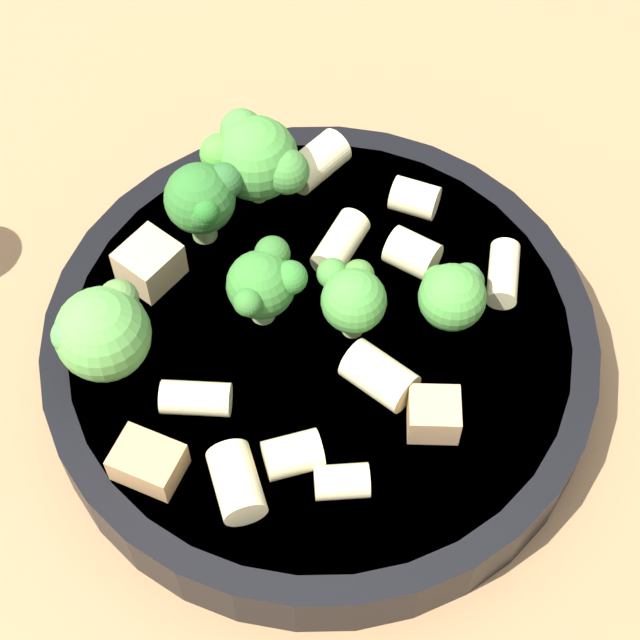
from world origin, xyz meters
TOP-DOWN VIEW (x-y plane):
  - ground_plane at (0.00, 0.00)m, footprint 2.00×2.00m
  - pasta_bowl at (0.00, 0.00)m, footprint 0.24×0.24m
  - broccoli_floret_0 at (-0.01, -0.02)m, footprint 0.03×0.03m
  - broccoli_floret_1 at (-0.08, -0.02)m, footprint 0.04×0.05m
  - broccoli_floret_2 at (0.01, -0.09)m, footprint 0.04×0.04m
  - broccoli_floret_3 at (-0.00, 0.01)m, footprint 0.03×0.03m
  - broccoli_floret_4 at (-0.06, -0.04)m, footprint 0.03×0.04m
  - broccoli_floret_5 at (0.00, 0.06)m, footprint 0.03×0.03m
  - rigatoni_0 at (0.07, -0.04)m, footprint 0.03×0.02m
  - rigatoni_1 at (-0.03, 0.04)m, footprint 0.03×0.03m
  - rigatoni_2 at (0.07, 0.00)m, footprint 0.01×0.02m
  - rigatoni_3 at (0.06, -0.02)m, footprint 0.02×0.02m
  - rigatoni_4 at (-0.02, 0.08)m, footprint 0.03×0.02m
  - rigatoni_5 at (0.03, -0.05)m, footprint 0.02×0.03m
  - rigatoni_6 at (-0.04, 0.01)m, footprint 0.03×0.03m
  - rigatoni_7 at (0.03, 0.02)m, footprint 0.03×0.03m
  - rigatoni_8 at (-0.09, 0.01)m, footprint 0.03×0.03m
  - rigatoni_9 at (-0.06, 0.05)m, footprint 0.02×0.03m
  - chicken_chunk_0 at (0.06, -0.07)m, footprint 0.03×0.03m
  - chicken_chunk_1 at (0.05, 0.04)m, footprint 0.02×0.02m
  - chicken_chunk_2 at (-0.04, -0.07)m, footprint 0.03×0.03m

SIDE VIEW (x-z plane):
  - ground_plane at x=0.00m, z-range 0.00..0.00m
  - pasta_bowl at x=0.00m, z-range 0.00..0.03m
  - rigatoni_4 at x=-0.02m, z-range 0.03..0.04m
  - rigatoni_2 at x=0.07m, z-range 0.03..0.05m
  - rigatoni_5 at x=0.03m, z-range 0.03..0.05m
  - chicken_chunk_0 at x=0.06m, z-range 0.03..0.05m
  - rigatoni_6 at x=-0.04m, z-range 0.03..0.05m
  - rigatoni_9 at x=-0.06m, z-range 0.03..0.05m
  - rigatoni_3 at x=0.06m, z-range 0.03..0.05m
  - chicken_chunk_1 at x=0.05m, z-range 0.03..0.05m
  - rigatoni_0 at x=0.07m, z-range 0.03..0.05m
  - rigatoni_1 at x=-0.03m, z-range 0.03..0.05m
  - rigatoni_8 at x=-0.09m, z-range 0.03..0.05m
  - rigatoni_7 at x=0.03m, z-range 0.03..0.05m
  - chicken_chunk_2 at x=-0.04m, z-range 0.03..0.05m
  - broccoli_floret_5 at x=0.00m, z-range 0.03..0.06m
  - broccoli_floret_3 at x=0.00m, z-range 0.04..0.07m
  - broccoli_floret_0 at x=-0.01m, z-range 0.04..0.07m
  - broccoli_floret_2 at x=0.01m, z-range 0.03..0.08m
  - broccoli_floret_4 at x=-0.06m, z-range 0.04..0.08m
  - broccoli_floret_1 at x=-0.08m, z-range 0.04..0.08m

